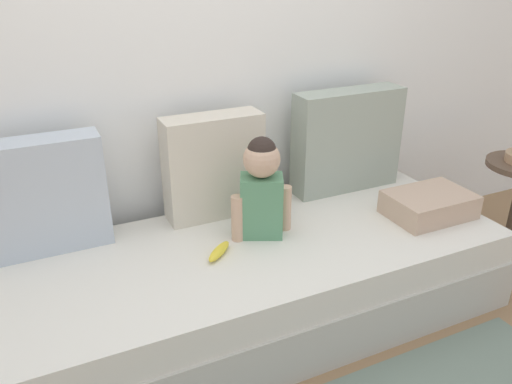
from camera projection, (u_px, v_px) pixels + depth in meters
The scene contains 9 objects.
ground_plane at pixel (245, 320), 2.39m from camera, with size 12.00×12.00×0.00m, color #93704C.
back_wall at pixel (193, 60), 2.40m from camera, with size 5.63×0.10×2.22m, color white.
couch at pixel (244, 285), 2.31m from camera, with size 2.43×0.89×0.40m.
throw_pillow_left at pixel (44, 196), 2.11m from camera, with size 0.50×0.16×0.49m, color #B2BCC6.
throw_pillow_center at pixel (214, 167), 2.40m from camera, with size 0.47×0.16×0.50m, color beige.
throw_pillow_right at pixel (347, 141), 2.68m from camera, with size 0.60×0.16×0.54m, color #99A393.
toddler at pixel (262, 186), 2.22m from camera, with size 0.30×0.20×0.46m.
banana at pixel (219, 251), 2.14m from camera, with size 0.17×0.04×0.04m, color yellow.
folded_blanket at pixel (429, 204), 2.47m from camera, with size 0.40×0.28×0.12m, color tan.
Camera 1 is at (-0.77, -1.76, 1.55)m, focal length 35.69 mm.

